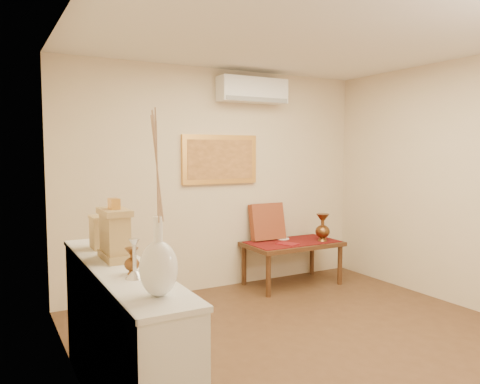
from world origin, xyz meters
TOP-DOWN VIEW (x-y plane):
  - floor at (0.00, 0.00)m, footprint 4.50×4.50m
  - ceiling at (0.00, 0.00)m, footprint 4.50×4.50m
  - wall_back at (0.00, 2.25)m, footprint 4.00×0.02m
  - wall_left at (-2.00, 0.00)m, footprint 0.02×4.50m
  - white_vase at (-1.81, -0.74)m, footprint 0.19×0.19m
  - candlestick at (-1.82, -0.36)m, footprint 0.11×0.11m
  - brass_urn_small at (-1.81, -0.26)m, footprint 0.09×0.09m
  - table_cloth at (0.85, 1.88)m, footprint 1.14×0.59m
  - brass_urn_tall at (1.21, 1.73)m, footprint 0.19×0.19m
  - plate at (0.83, 2.07)m, footprint 0.17×0.17m
  - menu at (0.69, 1.76)m, footprint 0.26×0.30m
  - cushion at (0.63, 2.13)m, footprint 0.47×0.20m
  - display_ledge at (-1.82, 0.00)m, footprint 0.37×2.02m
  - mantel_clock at (-1.80, 0.16)m, footprint 0.17×0.36m
  - wooden_chest at (-1.80, 0.57)m, footprint 0.16×0.21m
  - low_table at (0.85, 1.88)m, footprint 1.20×0.70m
  - painting at (0.00, 2.22)m, footprint 1.00×0.06m
  - ac_unit at (0.40, 2.12)m, footprint 0.90×0.25m

SIDE VIEW (x-z plane):
  - floor at x=0.00m, z-range 0.00..0.00m
  - low_table at x=0.85m, z-range 0.21..0.76m
  - display_ledge at x=-1.82m, z-range 0.00..0.98m
  - table_cloth at x=0.85m, z-range 0.55..0.56m
  - plate at x=0.83m, z-range 0.56..0.57m
  - menu at x=0.69m, z-range 0.56..0.57m
  - brass_urn_tall at x=1.21m, z-range 0.56..0.98m
  - cushion at x=0.63m, z-range 0.55..1.03m
  - brass_urn_small at x=-1.81m, z-range 0.98..1.18m
  - candlestick at x=-1.82m, z-range 0.98..1.21m
  - wooden_chest at x=-1.80m, z-range 0.98..1.22m
  - mantel_clock at x=-1.80m, z-range 0.95..1.36m
  - wall_back at x=0.00m, z-range 0.00..2.70m
  - wall_left at x=-2.00m, z-range 0.00..2.70m
  - white_vase at x=-1.81m, z-range 0.98..1.99m
  - painting at x=0.00m, z-range 1.30..1.90m
  - ac_unit at x=0.40m, z-range 2.30..2.60m
  - ceiling at x=0.00m, z-range 2.70..2.70m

